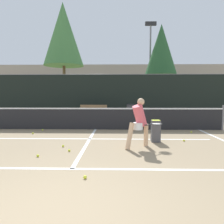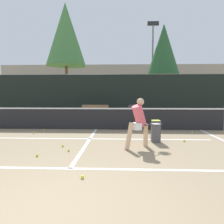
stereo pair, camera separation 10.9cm
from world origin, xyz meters
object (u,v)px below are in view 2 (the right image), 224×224
(ball_hopper, at_px, (156,131))
(player_practicing, at_px, (139,121))
(trash_bin, at_px, (132,112))
(courtside_bench, at_px, (95,111))
(parked_car, at_px, (146,105))

(ball_hopper, bearing_deg, player_practicing, -130.64)
(player_practicing, bearing_deg, ball_hopper, 14.28)
(trash_bin, bearing_deg, courtside_bench, 171.34)
(ball_hopper, height_order, trash_bin, trash_bin)
(player_practicing, relative_size, trash_bin, 1.54)
(ball_hopper, bearing_deg, courtside_bench, 114.66)
(ball_hopper, height_order, parked_car, parked_car)
(trash_bin, distance_m, parked_car, 5.79)
(ball_hopper, distance_m, trash_bin, 5.62)
(player_practicing, xyz_separation_m, ball_hopper, (0.61, 0.71, -0.41))
(courtside_bench, bearing_deg, parked_car, 56.70)
(player_practicing, relative_size, ball_hopper, 2.03)
(player_practicing, bearing_deg, trash_bin, 53.37)
(courtside_bench, distance_m, trash_bin, 2.32)
(player_practicing, distance_m, courtside_bench, 7.00)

